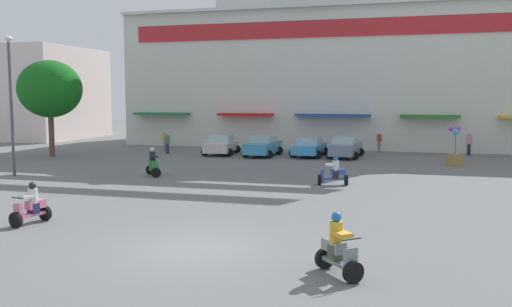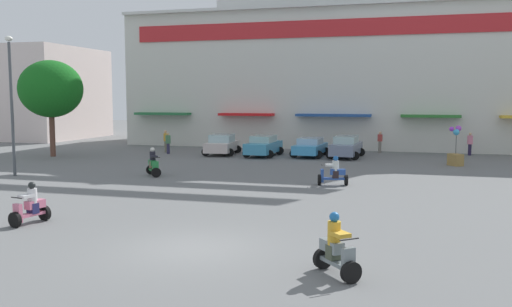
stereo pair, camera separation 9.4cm
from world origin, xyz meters
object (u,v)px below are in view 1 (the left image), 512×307
(pedestrian_0, at_px, (167,142))
(scooter_rider_1, at_px, (153,164))
(balloon_vendor_cart, at_px, (455,150))
(parked_car_1, at_px, (263,146))
(scooter_rider_0, at_px, (31,207))
(pedestrian_3, at_px, (469,142))
(streetlamp_near, at_px, (11,96))
(parked_car_2, at_px, (310,147))
(scooter_rider_2, at_px, (333,173))
(plaza_tree_0, at_px, (50,89))
(pedestrian_1, at_px, (379,141))
(pedestrian_2, at_px, (165,140))
(scooter_rider_4, at_px, (338,250))
(parked_car_3, at_px, (346,147))
(parked_car_0, at_px, (221,144))

(pedestrian_0, bearing_deg, scooter_rider_1, -69.03)
(scooter_rider_1, bearing_deg, balloon_vendor_cart, 29.49)
(parked_car_1, bearing_deg, scooter_rider_0, -95.34)
(pedestrian_3, distance_m, streetlamp_near, 31.08)
(parked_car_2, height_order, scooter_rider_2, scooter_rider_2)
(plaza_tree_0, height_order, pedestrian_1, plaza_tree_0)
(pedestrian_2, height_order, streetlamp_near, streetlamp_near)
(parked_car_2, relative_size, pedestrian_0, 2.57)
(parked_car_1, height_order, pedestrian_0, pedestrian_0)
(scooter_rider_4, distance_m, pedestrian_2, 30.96)
(pedestrian_0, relative_size, streetlamp_near, 0.21)
(streetlamp_near, bearing_deg, parked_car_1, 51.50)
(pedestrian_1, bearing_deg, balloon_vendor_cart, -53.03)
(parked_car_2, bearing_deg, scooter_rider_2, -74.78)
(pedestrian_2, bearing_deg, scooter_rider_4, -57.27)
(balloon_vendor_cart, bearing_deg, pedestrian_1, 126.97)
(plaza_tree_0, height_order, parked_car_2, plaza_tree_0)
(parked_car_3, relative_size, scooter_rider_0, 3.06)
(parked_car_1, distance_m, pedestrian_2, 8.18)
(parked_car_2, height_order, streetlamp_near, streetlamp_near)
(scooter_rider_4, bearing_deg, parked_car_0, 114.96)
(parked_car_3, height_order, streetlamp_near, streetlamp_near)
(parked_car_3, height_order, pedestrian_0, pedestrian_0)
(scooter_rider_1, height_order, streetlamp_near, streetlamp_near)
(scooter_rider_4, xyz_separation_m, balloon_vendor_cart, (4.46, 23.25, 0.34))
(parked_car_3, bearing_deg, pedestrian_2, 179.46)
(plaza_tree_0, height_order, scooter_rider_1, plaza_tree_0)
(parked_car_1, distance_m, parked_car_3, 5.95)
(parked_car_1, xyz_separation_m, pedestrian_2, (-8.14, 0.74, 0.22))
(pedestrian_2, relative_size, balloon_vendor_cart, 0.67)
(scooter_rider_0, distance_m, pedestrian_2, 24.22)
(scooter_rider_2, bearing_deg, streetlamp_near, -174.86)
(scooter_rider_1, bearing_deg, parked_car_3, 52.34)
(parked_car_2, bearing_deg, balloon_vendor_cart, -15.35)
(scooter_rider_2, height_order, pedestrian_2, pedestrian_2)
(scooter_rider_1, xyz_separation_m, balloon_vendor_cart, (16.29, 9.21, 0.32))
(scooter_rider_0, relative_size, pedestrian_1, 0.86)
(parked_car_0, xyz_separation_m, scooter_rider_0, (1.16, -22.94, -0.17))
(parked_car_1, xyz_separation_m, streetlamp_near, (-10.58, -13.30, 3.59))
(parked_car_0, relative_size, parked_car_1, 0.96)
(plaza_tree_0, relative_size, parked_car_1, 1.60)
(pedestrian_2, bearing_deg, pedestrian_3, 9.85)
(scooter_rider_2, distance_m, balloon_vendor_cart, 11.59)
(scooter_rider_0, bearing_deg, pedestrian_1, 69.55)
(parked_car_0, height_order, streetlamp_near, streetlamp_near)
(pedestrian_2, relative_size, streetlamp_near, 0.23)
(scooter_rider_0, bearing_deg, streetlamp_near, 131.88)
(parked_car_2, distance_m, balloon_vendor_cart, 10.08)
(plaza_tree_0, xyz_separation_m, parked_car_2, (18.04, 4.93, -4.16))
(pedestrian_3, relative_size, streetlamp_near, 0.22)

